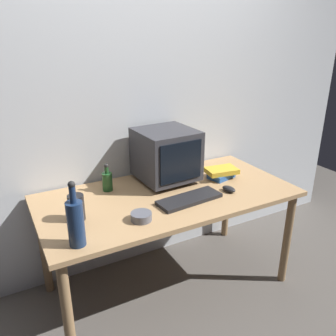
# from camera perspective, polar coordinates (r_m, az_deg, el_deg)

# --- Properties ---
(ground_plane) EXTENTS (6.00, 6.00, 0.00)m
(ground_plane) POSITION_cam_1_polar(r_m,az_deg,el_deg) (2.67, 0.00, -18.63)
(ground_plane) COLOR #56514C
(back_wall) EXTENTS (4.00, 0.08, 2.50)m
(back_wall) POSITION_cam_1_polar(r_m,az_deg,el_deg) (2.51, -5.18, 10.60)
(back_wall) COLOR silver
(back_wall) RESTS_ON ground
(desk) EXTENTS (1.67, 0.82, 0.74)m
(desk) POSITION_cam_1_polar(r_m,az_deg,el_deg) (2.30, 0.00, -6.04)
(desk) COLOR tan
(desk) RESTS_ON ground
(crt_monitor) EXTENTS (0.40, 0.40, 0.37)m
(crt_monitor) POSITION_cam_1_polar(r_m,az_deg,el_deg) (2.40, -0.33, 2.18)
(crt_monitor) COLOR #333338
(crt_monitor) RESTS_ON desk
(keyboard) EXTENTS (0.43, 0.19, 0.02)m
(keyboard) POSITION_cam_1_polar(r_m,az_deg,el_deg) (2.17, 3.55, -5.12)
(keyboard) COLOR black
(keyboard) RESTS_ON desk
(computer_mouse) EXTENTS (0.08, 0.11, 0.04)m
(computer_mouse) POSITION_cam_1_polar(r_m,az_deg,el_deg) (2.32, 10.01, -3.43)
(computer_mouse) COLOR black
(computer_mouse) RESTS_ON desk
(bottle_tall) EXTENTS (0.08, 0.08, 0.34)m
(bottle_tall) POSITION_cam_1_polar(r_m,az_deg,el_deg) (1.75, -15.01, -8.57)
(bottle_tall) COLOR navy
(bottle_tall) RESTS_ON desk
(bottle_short) EXTENTS (0.07, 0.07, 0.19)m
(bottle_short) POSITION_cam_1_polar(r_m,az_deg,el_deg) (2.32, -9.99, -2.07)
(bottle_short) COLOR #1E4C23
(bottle_short) RESTS_ON desk
(book_stack) EXTENTS (0.24, 0.17, 0.07)m
(book_stack) POSITION_cam_1_polar(r_m,az_deg,el_deg) (2.52, 8.80, -0.76)
(book_stack) COLOR #28569E
(book_stack) RESTS_ON desk
(cd_spindle) EXTENTS (0.12, 0.12, 0.04)m
(cd_spindle) POSITION_cam_1_polar(r_m,az_deg,el_deg) (1.96, -4.43, -7.99)
(cd_spindle) COLOR #595B66
(cd_spindle) RESTS_ON desk
(metal_canister) EXTENTS (0.09, 0.09, 0.15)m
(metal_canister) POSITION_cam_1_polar(r_m,az_deg,el_deg) (2.00, -14.87, -6.33)
(metal_canister) COLOR black
(metal_canister) RESTS_ON desk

